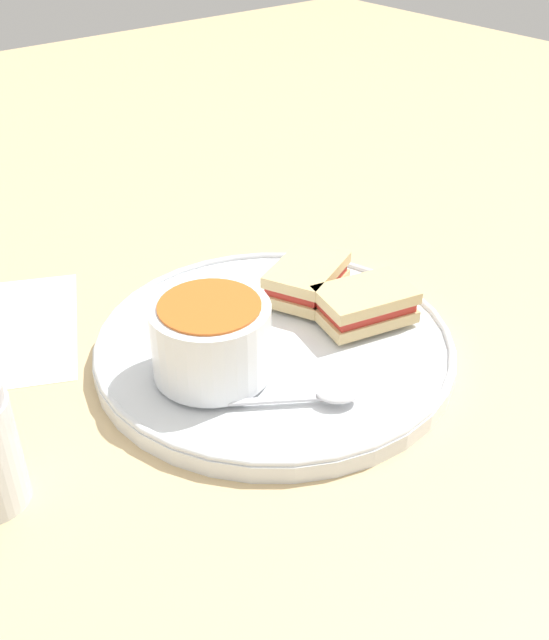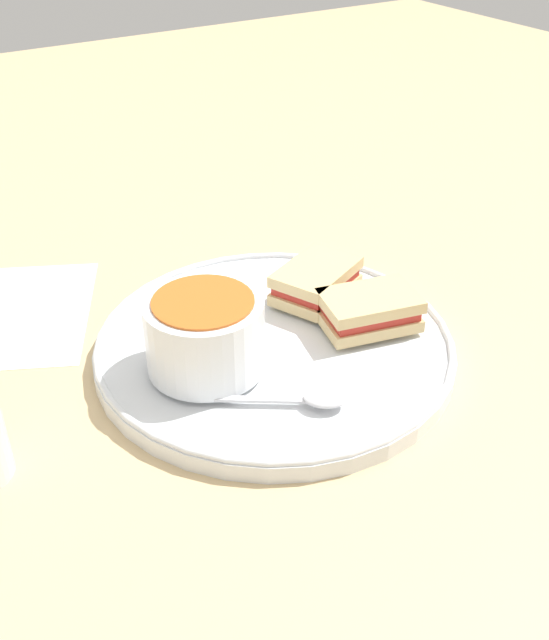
{
  "view_description": "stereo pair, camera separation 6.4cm",
  "coord_description": "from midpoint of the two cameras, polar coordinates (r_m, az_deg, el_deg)",
  "views": [
    {
      "loc": [
        -0.42,
        0.34,
        0.39
      ],
      "look_at": [
        0.0,
        0.0,
        0.04
      ],
      "focal_mm": 42.0,
      "sensor_mm": 36.0,
      "label": 1
    },
    {
      "loc": [
        -0.46,
        0.29,
        0.39
      ],
      "look_at": [
        0.0,
        0.0,
        0.04
      ],
      "focal_mm": 42.0,
      "sensor_mm": 36.0,
      "label": 2
    }
  ],
  "objects": [
    {
      "name": "soup_bowl",
      "position": [
        0.6,
        -7.93,
        -1.49
      ],
      "size": [
        0.1,
        0.1,
        0.06
      ],
      "color": "white",
      "rests_on": "plate"
    },
    {
      "name": "sandwich_half_near",
      "position": [
        0.67,
        4.18,
        1.12
      ],
      "size": [
        0.07,
        0.09,
        0.03
      ],
      "rotation": [
        0.0,
        0.0,
        4.48
      ],
      "color": "#DBBC7F",
      "rests_on": "plate"
    },
    {
      "name": "spoon",
      "position": [
        0.58,
        0.88,
        -5.83
      ],
      "size": [
        0.08,
        0.1,
        0.01
      ],
      "rotation": [
        0.0,
        0.0,
        10.41
      ],
      "color": "silver",
      "rests_on": "plate"
    },
    {
      "name": "sandwich_half_far",
      "position": [
        0.71,
        -0.12,
        3.1
      ],
      "size": [
        0.08,
        0.1,
        0.03
      ],
      "rotation": [
        0.0,
        0.0,
        5.13
      ],
      "color": "#DBBC7F",
      "rests_on": "plate"
    },
    {
      "name": "ground_plane",
      "position": [
        0.67,
        -2.77,
        -2.75
      ],
      "size": [
        2.4,
        2.4,
        0.0
      ],
      "primitive_type": "plane",
      "color": "#D1B27F"
    },
    {
      "name": "plate",
      "position": [
        0.66,
        -2.8,
        -2.03
      ],
      "size": [
        0.32,
        0.32,
        0.02
      ],
      "color": "white",
      "rests_on": "ground_plane"
    }
  ]
}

